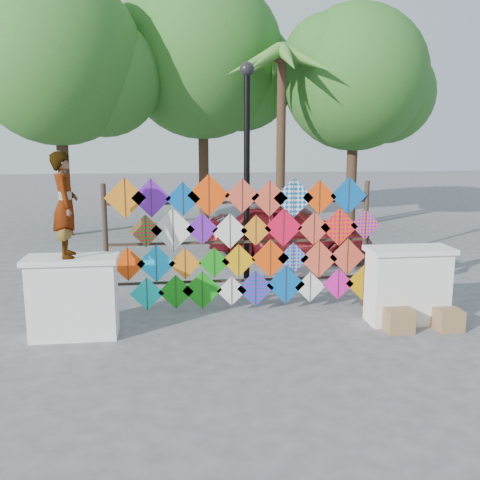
{
  "coord_description": "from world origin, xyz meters",
  "views": [
    {
      "loc": [
        -1.16,
        -8.36,
        3.04
      ],
      "look_at": [
        -0.01,
        0.6,
        1.32
      ],
      "focal_mm": 40.0,
      "sensor_mm": 36.0,
      "label": 1
    }
  ],
  "objects_px": {
    "sedan": "(290,230)",
    "lamppost": "(247,157)",
    "vendor_woman": "(65,205)",
    "kite_rack": "(245,243)"
  },
  "relations": [
    {
      "from": "sedan",
      "to": "lamppost",
      "type": "relative_size",
      "value": 0.93
    },
    {
      "from": "sedan",
      "to": "vendor_woman",
      "type": "bearing_deg",
      "value": 160.2
    },
    {
      "from": "vendor_woman",
      "to": "lamppost",
      "type": "height_order",
      "value": "lamppost"
    },
    {
      "from": "vendor_woman",
      "to": "lamppost",
      "type": "xyz_separation_m",
      "value": [
        3.04,
        2.2,
        0.62
      ]
    },
    {
      "from": "kite_rack",
      "to": "sedan",
      "type": "bearing_deg",
      "value": 67.55
    },
    {
      "from": "kite_rack",
      "to": "vendor_woman",
      "type": "relative_size",
      "value": 3.12
    },
    {
      "from": "kite_rack",
      "to": "lamppost",
      "type": "relative_size",
      "value": 1.1
    },
    {
      "from": "vendor_woman",
      "to": "kite_rack",
      "type": "bearing_deg",
      "value": -80.82
    },
    {
      "from": "kite_rack",
      "to": "sedan",
      "type": "xyz_separation_m",
      "value": [
        1.77,
        4.29,
        -0.53
      ]
    },
    {
      "from": "lamppost",
      "to": "vendor_woman",
      "type": "bearing_deg",
      "value": -144.09
    }
  ]
}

